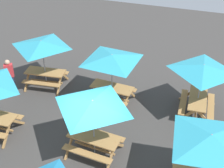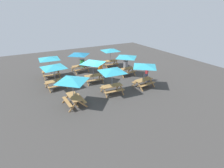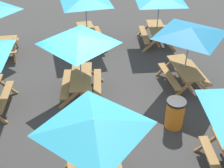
% 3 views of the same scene
% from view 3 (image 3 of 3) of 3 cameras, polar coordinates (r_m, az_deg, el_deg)
% --- Properties ---
extents(ground_plane, '(31.98, 31.98, 0.00)m').
position_cam_3_polar(ground_plane, '(11.06, -4.50, -2.10)').
color(ground_plane, '#3D3A38').
rests_on(ground_plane, ground).
extents(picnic_table_2, '(2.83, 2.83, 2.34)m').
position_cam_3_polar(picnic_table_2, '(13.73, 8.65, 14.78)').
color(picnic_table_2, '#A87A44').
rests_on(picnic_table_2, ground).
extents(picnic_table_4, '(2.07, 2.07, 2.34)m').
position_cam_3_polar(picnic_table_4, '(6.80, -3.30, -8.39)').
color(picnic_table_4, '#A87A44').
rests_on(picnic_table_4, ground).
extents(picnic_table_6, '(2.19, 2.19, 2.34)m').
position_cam_3_polar(picnic_table_6, '(10.88, 14.07, 8.53)').
color(picnic_table_6, '#A87A44').
rests_on(picnic_table_6, ground).
extents(picnic_table_7, '(2.81, 2.81, 2.34)m').
position_cam_3_polar(picnic_table_7, '(13.45, -4.86, 14.61)').
color(picnic_table_7, '#A87A44').
rests_on(picnic_table_7, ground).
extents(picnic_table_8, '(2.17, 2.17, 2.34)m').
position_cam_3_polar(picnic_table_8, '(10.09, -6.08, 7.26)').
color(picnic_table_8, '#A87A44').
rests_on(picnic_table_8, ground).
extents(trash_bin_orange, '(0.59, 0.59, 0.98)m').
position_cam_3_polar(trash_bin_orange, '(9.69, 11.42, -5.32)').
color(trash_bin_orange, orange).
rests_on(trash_bin_orange, ground).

